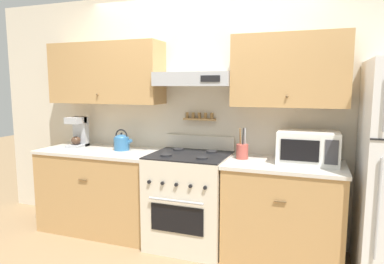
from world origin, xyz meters
name	(u,v)px	position (x,y,z in m)	size (l,w,h in m)	color
ground_plane	(178,258)	(0.00, 0.00, 0.00)	(16.00, 16.00, 0.00)	#937551
wall_back	(195,101)	(-0.06, 0.62, 1.42)	(5.20, 0.46, 2.55)	beige
counter_left	(102,189)	(-1.03, 0.33, 0.45)	(1.32, 0.66, 0.89)	tan
counter_right	(283,211)	(0.90, 0.33, 0.45)	(1.05, 0.66, 0.89)	tan
stove_range	(190,199)	(0.00, 0.31, 0.47)	(0.75, 0.70, 1.06)	beige
tea_kettle	(122,142)	(-0.80, 0.39, 0.99)	(0.21, 0.17, 0.23)	teal
coffee_maker	(79,131)	(-1.38, 0.42, 1.07)	(0.16, 0.23, 0.34)	#ADAFB5
microwave	(308,147)	(1.09, 0.40, 1.04)	(0.52, 0.36, 0.29)	white
utensil_crock	(242,151)	(0.50, 0.39, 0.97)	(0.11, 0.11, 0.30)	#B24C42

